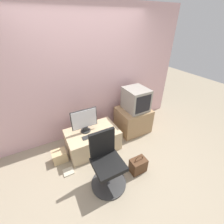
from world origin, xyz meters
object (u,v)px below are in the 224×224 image
object	(u,v)px
cardboard_box_lower	(60,156)
mouse	(100,132)
book	(68,172)
office_chair	(107,165)
main_monitor	(84,121)
crt_tv	(136,99)
handbag	(138,165)
keyboard	(91,136)

from	to	relation	value
cardboard_box_lower	mouse	bearing A→B (deg)	-6.36
mouse	book	size ratio (longest dim) A/B	0.29
mouse	office_chair	distance (m)	0.75
main_monitor	crt_tv	world-z (taller)	crt_tv
cardboard_box_lower	handbag	xyz separation A→B (m)	(1.16, -0.88, 0.03)
main_monitor	crt_tv	xyz separation A→B (m)	(1.20, 0.04, 0.15)
book	main_monitor	bearing A→B (deg)	40.19
handbag	book	size ratio (longest dim) A/B	2.07
keyboard	handbag	bearing A→B (deg)	-54.40
main_monitor	book	size ratio (longest dim) A/B	2.85
cardboard_box_lower	book	size ratio (longest dim) A/B	1.45
keyboard	cardboard_box_lower	xyz separation A→B (m)	(-0.61, 0.10, -0.32)
mouse	cardboard_box_lower	world-z (taller)	mouse
mouse	crt_tv	xyz separation A→B (m)	(0.97, 0.23, 0.38)
main_monitor	crt_tv	distance (m)	1.21
main_monitor	keyboard	world-z (taller)	main_monitor
mouse	office_chair	size ratio (longest dim) A/B	0.05
cardboard_box_lower	book	bearing A→B (deg)	-78.84
keyboard	mouse	xyz separation A→B (m)	(0.21, 0.01, 0.01)
keyboard	handbag	world-z (taller)	keyboard
crt_tv	office_chair	bearing A→B (deg)	-141.38
keyboard	cardboard_box_lower	size ratio (longest dim) A/B	1.25
crt_tv	cardboard_box_lower	world-z (taller)	crt_tv
keyboard	cardboard_box_lower	bearing A→B (deg)	170.40
crt_tv	mouse	bearing A→B (deg)	-166.61
crt_tv	office_chair	size ratio (longest dim) A/B	0.55
keyboard	main_monitor	bearing A→B (deg)	97.69
office_chair	book	size ratio (longest dim) A/B	5.44
book	mouse	bearing A→B (deg)	18.12
handbag	keyboard	bearing A→B (deg)	125.60
cardboard_box_lower	handbag	distance (m)	1.46
keyboard	handbag	size ratio (longest dim) A/B	0.87
mouse	cardboard_box_lower	distance (m)	0.88
crt_tv	cardboard_box_lower	xyz separation A→B (m)	(-1.78, -0.14, -0.71)
crt_tv	cardboard_box_lower	bearing A→B (deg)	-175.50
cardboard_box_lower	book	distance (m)	0.36
mouse	cardboard_box_lower	size ratio (longest dim) A/B	0.20
keyboard	office_chair	xyz separation A→B (m)	(-0.01, -0.71, -0.03)
main_monitor	cardboard_box_lower	world-z (taller)	main_monitor
main_monitor	office_chair	bearing A→B (deg)	-88.98
office_chair	cardboard_box_lower	distance (m)	1.04
cardboard_box_lower	crt_tv	bearing A→B (deg)	4.50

